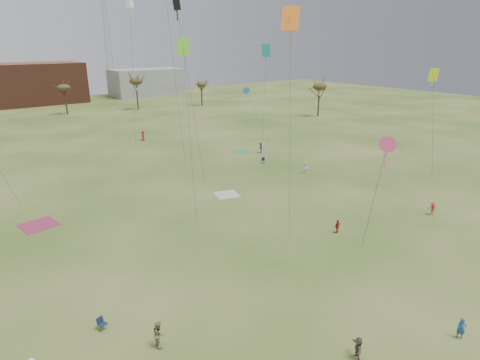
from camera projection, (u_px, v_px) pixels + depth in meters
ground at (334, 286)px, 31.34m from camera, size 260.00×260.00×0.00m
flyer_near_right at (461, 329)px, 25.64m from camera, size 0.59×0.63×1.45m
spectator_fore_a at (337, 226)px, 39.87m from camera, size 0.83×0.36×1.41m
spectator_fore_b at (159, 334)px, 24.96m from camera, size 0.79×0.95×1.76m
spectator_fore_c at (358, 348)px, 23.99m from camera, size 1.22×1.33×1.48m
flyer_mid_b at (432, 208)px, 44.08m from camera, size 0.61×0.97×1.44m
spectator_mid_e at (306, 168)px, 57.91m from camera, size 0.95×0.98×1.59m
flyer_far_b at (143, 136)px, 77.12m from camera, size 1.10×1.03×1.89m
flyer_far_c at (261, 148)px, 68.56m from camera, size 1.00×1.33×1.83m
blanket_cream at (227, 195)px, 50.00m from camera, size 3.44×3.44×0.03m
blanket_plum at (39, 225)px, 41.76m from camera, size 3.87×3.87×0.03m
blanket_olive at (242, 152)px, 69.57m from camera, size 2.81×2.81×0.03m
camp_chair_left at (103, 326)px, 26.56m from camera, size 0.65×0.68×0.87m
camp_chair_right at (263, 161)px, 62.96m from camera, size 0.74×0.74×0.87m
kites_aloft at (171, 37)px, 50.52m from camera, size 64.02×50.55×25.24m
tree_line at (40, 95)px, 86.59m from camera, size 117.44×49.32×8.91m
building_brick at (37, 83)px, 122.06m from camera, size 26.00×16.00×12.00m
building_grey at (146, 82)px, 141.24m from camera, size 24.00×12.00×9.00m
radio_tower at (107, 38)px, 135.90m from camera, size 1.51×1.72×41.00m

